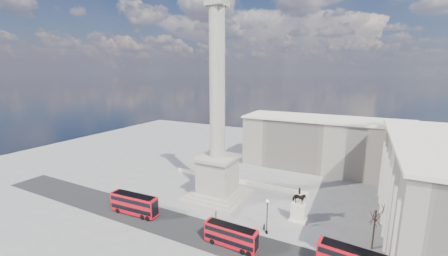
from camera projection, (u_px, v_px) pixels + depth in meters
ground at (208, 206)px, 64.10m from camera, size 180.00×180.00×0.00m
asphalt_road at (204, 234)px, 53.13m from camera, size 120.00×9.00×0.01m
nelsons_column at (218, 148)px, 65.92m from camera, size 14.00×14.00×49.85m
balustrade_wall at (236, 181)px, 77.95m from camera, size 40.00×0.60×1.10m
building_east at (443, 190)px, 50.87m from camera, size 19.00×46.00×18.60m
building_northeast at (324, 143)px, 88.43m from camera, size 51.00×17.00×16.60m
red_bus_a at (135, 204)px, 60.09m from camera, size 11.37×3.25×4.56m
red_bus_b at (231, 236)px, 48.88m from camera, size 9.94×2.56×4.01m
victorian_lamp at (267, 214)px, 52.45m from camera, size 0.60×0.60×7.04m
equestrian_statue at (298, 209)px, 57.36m from camera, size 3.52×2.64×7.45m
bare_tree_near at (375, 217)px, 47.43m from camera, size 1.78×1.78×7.77m
bare_tree_mid at (386, 208)px, 52.27m from camera, size 1.76×1.76×6.67m
bare_tree_far at (420, 194)px, 58.51m from camera, size 1.63×1.63×6.66m
pedestrian_walking at (264, 227)px, 53.83m from camera, size 0.59×0.39×1.62m
pedestrian_standing at (325, 251)px, 46.65m from camera, size 0.94×0.82×1.64m
pedestrian_crossing at (216, 214)px, 59.05m from camera, size 0.58×0.96×1.54m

